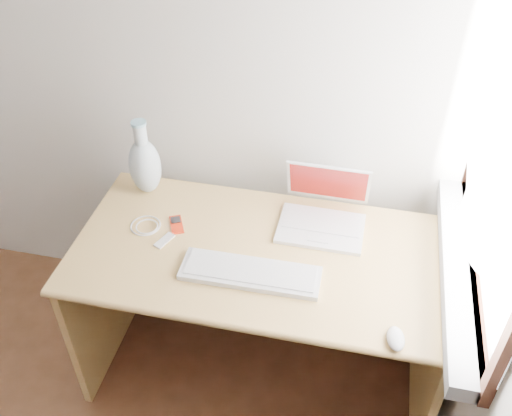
% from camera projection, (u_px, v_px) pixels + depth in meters
% --- Properties ---
extents(back_wall, '(3.50, 0.04, 2.60)m').
position_uv_depth(back_wall, '(21.00, 22.00, 2.16)').
color(back_wall, silver).
rests_on(back_wall, floor).
extents(window, '(0.11, 0.99, 1.10)m').
position_uv_depth(window, '(507.00, 146.00, 1.56)').
color(window, white).
rests_on(window, right_wall).
extents(desk, '(1.35, 0.68, 0.71)m').
position_uv_depth(desk, '(264.00, 274.00, 2.24)').
color(desk, tan).
rests_on(desk, floor).
extents(laptop, '(0.32, 0.26, 0.22)m').
position_uv_depth(laptop, '(323.00, 213.00, 2.13)').
color(laptop, white).
rests_on(laptop, desk).
extents(external_keyboard, '(0.48, 0.15, 0.02)m').
position_uv_depth(external_keyboard, '(250.00, 273.00, 1.95)').
color(external_keyboard, white).
rests_on(external_keyboard, desk).
extents(mouse, '(0.07, 0.10, 0.03)m').
position_uv_depth(mouse, '(396.00, 339.00, 1.73)').
color(mouse, white).
rests_on(mouse, desk).
extents(ipod, '(0.08, 0.11, 0.01)m').
position_uv_depth(ipod, '(176.00, 225.00, 2.15)').
color(ipod, '#AC220C').
rests_on(ipod, desk).
extents(cable_coil, '(0.12, 0.12, 0.01)m').
position_uv_depth(cable_coil, '(146.00, 226.00, 2.15)').
color(cable_coil, white).
rests_on(cable_coil, desk).
extents(remote, '(0.06, 0.09, 0.01)m').
position_uv_depth(remote, '(164.00, 240.00, 2.08)').
color(remote, white).
rests_on(remote, desk).
extents(vase, '(0.13, 0.13, 0.32)m').
position_uv_depth(vase, '(145.00, 164.00, 2.23)').
color(vase, silver).
rests_on(vase, desk).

